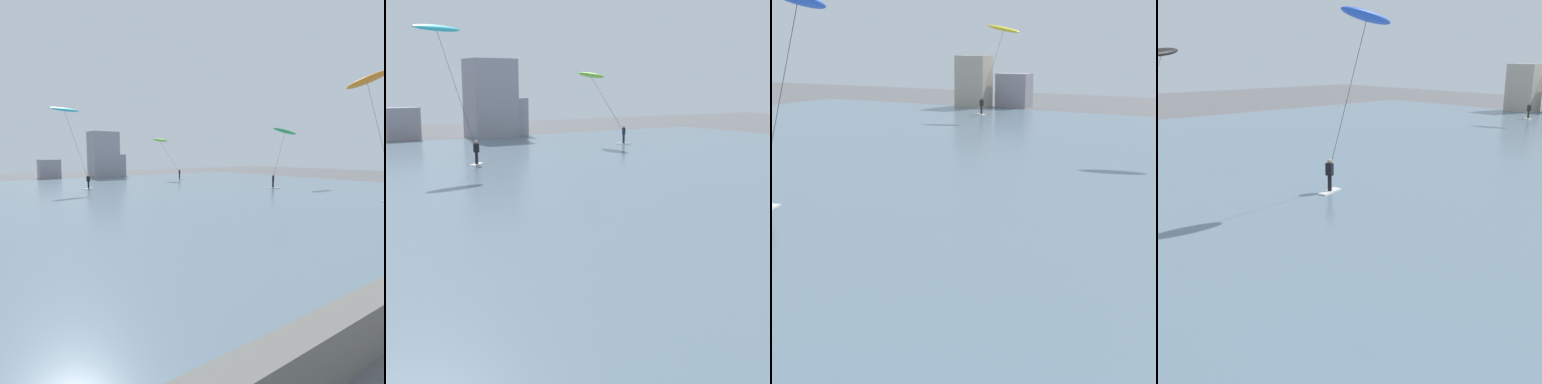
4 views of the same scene
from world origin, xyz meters
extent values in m
cube|color=slate|center=(0.00, 31.19, 0.05)|extent=(84.00, 52.00, 0.10)
cube|color=#B7A893|center=(-21.13, 57.46, 2.82)|extent=(3.51, 2.48, 5.64)
cube|color=gray|center=(-17.20, 59.63, 1.86)|extent=(3.65, 2.17, 3.72)
cylinder|color=#333333|center=(-7.73, 17.35, 4.55)|extent=(2.58, 0.08, 6.73)
cube|color=silver|center=(-16.69, 50.83, 0.13)|extent=(1.35, 1.24, 0.06)
cylinder|color=black|center=(-16.69, 50.83, 0.55)|extent=(0.20, 0.20, 0.78)
cube|color=black|center=(-16.69, 50.83, 1.24)|extent=(0.39, 0.40, 0.60)
sphere|color=#9E7051|center=(-16.69, 50.83, 1.65)|extent=(0.20, 0.20, 0.20)
cylinder|color=#333333|center=(-15.37, 50.41, 4.57)|extent=(2.66, 0.87, 6.78)
ellipsoid|color=yellow|center=(-14.06, 49.99, 8.11)|extent=(3.23, 1.45, 1.03)
camera|label=1|loc=(-7.58, 1.45, 4.04)|focal=31.03mm
camera|label=2|loc=(-9.06, 3.29, 5.43)|focal=53.22mm
camera|label=3|loc=(8.33, 2.67, 6.38)|focal=51.67mm
camera|label=4|loc=(8.26, 3.29, 6.49)|focal=44.31mm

